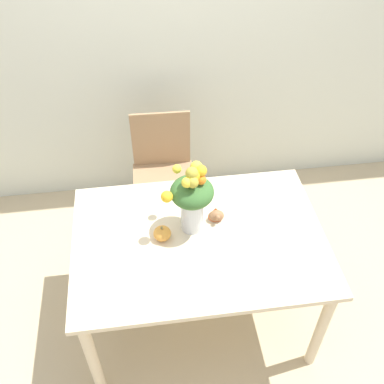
{
  "coord_description": "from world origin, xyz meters",
  "views": [
    {
      "loc": [
        -0.25,
        -1.52,
        2.56
      ],
      "look_at": [
        -0.03,
        0.08,
        1.0
      ],
      "focal_mm": 42.0,
      "sensor_mm": 36.0,
      "label": 1
    }
  ],
  "objects_px": {
    "pumpkin": "(162,233)",
    "turkey_figurine": "(216,214)",
    "flower_vase": "(192,197)",
    "dining_chair_near_window": "(163,175)"
  },
  "relations": [
    {
      "from": "turkey_figurine",
      "to": "dining_chair_near_window",
      "type": "height_order",
      "value": "dining_chair_near_window"
    },
    {
      "from": "turkey_figurine",
      "to": "flower_vase",
      "type": "bearing_deg",
      "value": -162.5
    },
    {
      "from": "flower_vase",
      "to": "pumpkin",
      "type": "relative_size",
      "value": 4.61
    },
    {
      "from": "pumpkin",
      "to": "turkey_figurine",
      "type": "xyz_separation_m",
      "value": [
        0.3,
        0.1,
        -0.0
      ]
    },
    {
      "from": "flower_vase",
      "to": "dining_chair_near_window",
      "type": "height_order",
      "value": "flower_vase"
    },
    {
      "from": "pumpkin",
      "to": "turkey_figurine",
      "type": "height_order",
      "value": "pumpkin"
    },
    {
      "from": "pumpkin",
      "to": "turkey_figurine",
      "type": "distance_m",
      "value": 0.32
    },
    {
      "from": "turkey_figurine",
      "to": "dining_chair_near_window",
      "type": "bearing_deg",
      "value": 109.37
    },
    {
      "from": "pumpkin",
      "to": "turkey_figurine",
      "type": "relative_size",
      "value": 0.82
    },
    {
      "from": "pumpkin",
      "to": "dining_chair_near_window",
      "type": "xyz_separation_m",
      "value": [
        0.06,
        0.79,
        -0.29
      ]
    }
  ]
}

